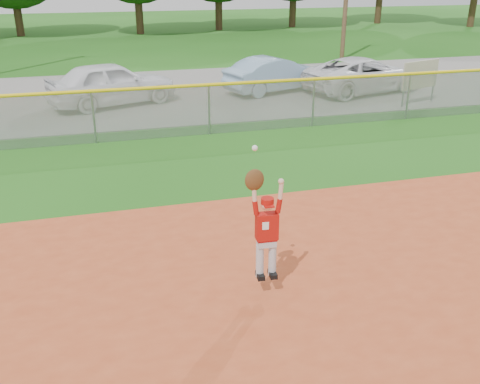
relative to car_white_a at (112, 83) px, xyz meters
name	(u,v)px	position (x,y,z in m)	size (l,w,h in m)	color
ground	(365,338)	(2.62, -14.50, -0.81)	(120.00, 120.00, 0.00)	#1E5A14
parking_strip	(178,92)	(2.62, 1.50, -0.80)	(44.00, 10.00, 0.03)	slate
car_white_a	(112,83)	(0.00, 0.00, 0.00)	(1.84, 4.58, 1.56)	white
car_blue	(275,74)	(6.40, 0.59, -0.09)	(1.46, 4.18, 1.38)	#81A2C0
car_white_b	(363,75)	(9.79, -0.38, -0.10)	(2.27, 4.93, 1.37)	white
sponsor_sign	(420,76)	(10.77, -2.82, 0.24)	(1.73, 0.59, 1.60)	gray
outfield_fence	(209,106)	(2.62, -4.50, 0.07)	(40.06, 0.10, 1.55)	gray
ballplayer	(265,225)	(1.60, -13.12, 0.38)	(0.58, 0.26, 2.10)	silver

